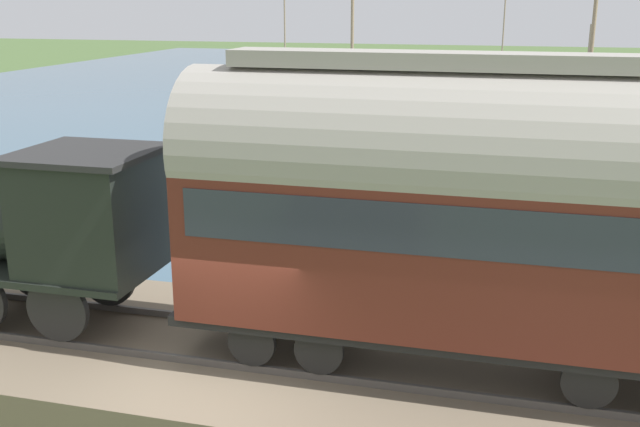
# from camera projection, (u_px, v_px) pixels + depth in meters

# --- Properties ---
(ground_plane) EXTENTS (200.00, 200.00, 0.00)m
(ground_plane) POSITION_uv_depth(u_px,v_px,m) (215.00, 424.00, 11.30)
(ground_plane) COLOR #476033
(harbor_water) EXTENTS (80.00, 80.00, 0.01)m
(harbor_water) POSITION_uv_depth(u_px,v_px,m) (458.00, 91.00, 52.33)
(harbor_water) COLOR #426075
(harbor_water) RESTS_ON ground
(rail_embankment) EXTENTS (4.81, 56.00, 0.72)m
(rail_embankment) POSITION_uv_depth(u_px,v_px,m) (248.00, 363.00, 12.56)
(rail_embankment) COLOR #756651
(rail_embankment) RESTS_ON ground
(steam_locomotive) EXTENTS (2.17, 6.20, 3.21)m
(steam_locomotive) POSITION_uv_depth(u_px,v_px,m) (23.00, 223.00, 12.96)
(steam_locomotive) COLOR black
(steam_locomotive) RESTS_ON rail_embankment
(passenger_coach) EXTENTS (2.37, 8.57, 4.76)m
(passenger_coach) POSITION_uv_depth(u_px,v_px,m) (460.00, 202.00, 10.89)
(passenger_coach) COLOR black
(passenger_coach) RESTS_ON rail_embankment
(sailboat_blue) EXTENTS (2.77, 5.87, 9.37)m
(sailboat_blue) POSITION_uv_depth(u_px,v_px,m) (351.00, 178.00, 24.01)
(sailboat_blue) COLOR #335199
(sailboat_blue) RESTS_ON harbor_water
(sailboat_gray) EXTENTS (1.43, 4.71, 4.99)m
(sailboat_gray) POSITION_uv_depth(u_px,v_px,m) (583.00, 113.00, 38.80)
(sailboat_gray) COLOR gray
(sailboat_gray) RESTS_ON harbor_water
(sailboat_teal) EXTENTS (2.99, 5.22, 8.92)m
(sailboat_teal) POSITION_uv_depth(u_px,v_px,m) (286.00, 90.00, 48.27)
(sailboat_teal) COLOR #1E707A
(sailboat_teal) RESTS_ON harbor_water
(sailboat_black) EXTENTS (2.40, 4.09, 6.78)m
(sailboat_black) POSITION_uv_depth(u_px,v_px,m) (574.00, 228.00, 19.35)
(sailboat_black) COLOR black
(sailboat_black) RESTS_ON harbor_water
(sailboat_white) EXTENTS (1.99, 5.03, 6.34)m
(sailboat_white) POSITION_uv_depth(u_px,v_px,m) (500.00, 83.00, 51.33)
(sailboat_white) COLOR white
(sailboat_white) RESTS_ON harbor_water
(rowboat_far_out) EXTENTS (2.71, 2.12, 0.47)m
(rowboat_far_out) POSITION_uv_depth(u_px,v_px,m) (50.00, 178.00, 25.82)
(rowboat_far_out) COLOR #B7B2A3
(rowboat_far_out) RESTS_ON harbor_water
(rowboat_mid_harbor) EXTENTS (1.91, 2.23, 0.52)m
(rowboat_mid_harbor) POSITION_uv_depth(u_px,v_px,m) (27.00, 235.00, 19.46)
(rowboat_mid_harbor) COLOR silver
(rowboat_mid_harbor) RESTS_ON harbor_water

